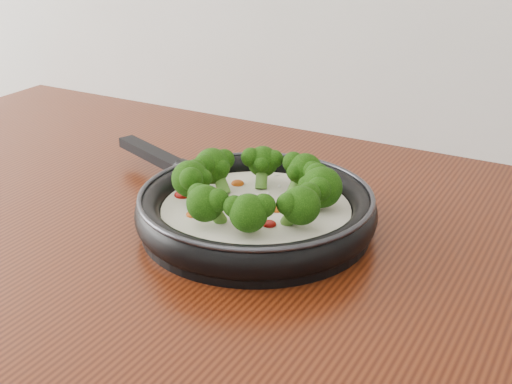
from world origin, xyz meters
The scene contains 1 object.
skillet centered at (-0.07, 1.12, 0.93)m, with size 0.48×0.38×0.08m.
Camera 1 is at (0.29, 0.46, 1.28)m, focal length 48.43 mm.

